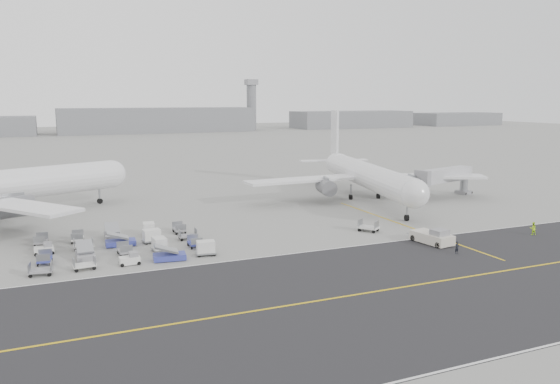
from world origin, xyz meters
name	(u,v)px	position (x,y,z in m)	size (l,w,h in m)	color
ground	(229,256)	(0.00, 0.00, 0.00)	(700.00, 700.00, 0.00)	gray
taxiway	(334,298)	(5.02, -17.98, 0.01)	(220.00, 59.00, 0.03)	#252527
horizon_buildings	(141,132)	(30.00, 260.00, 0.00)	(520.00, 28.00, 28.00)	slate
control_tower	(251,104)	(100.00, 265.00, 16.25)	(7.00, 7.00, 31.25)	slate
airliner_b	(366,175)	(36.18, 26.68, 4.82)	(46.90, 47.88, 16.71)	silver
pushback_tug	(433,237)	(27.11, -5.11, 0.89)	(3.57, 7.69, 2.17)	beige
jet_bridge	(445,177)	(51.78, 22.39, 4.15)	(15.88, 6.94, 5.95)	gray
gse_cluster	(121,251)	(-12.06, 7.81, 0.00)	(26.09, 20.70, 1.92)	gray
stray_dolly	(368,231)	(22.80, 4.15, 0.00)	(1.77, 2.88, 1.77)	silver
ground_crew_a	(457,248)	(26.75, -10.28, 0.81)	(0.59, 0.39, 1.61)	black
ground_crew_b	(533,228)	(43.41, -6.85, 0.94)	(0.91, 0.71, 1.88)	#C3F71D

